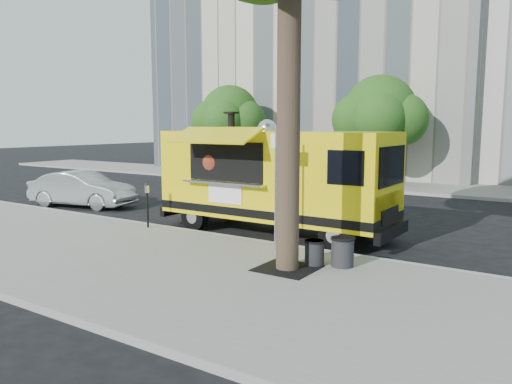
# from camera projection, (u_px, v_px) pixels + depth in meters

# --- Properties ---
(ground) EXTENTS (120.00, 120.00, 0.00)m
(ground) POSITION_uv_depth(u_px,v_px,m) (257.00, 236.00, 14.32)
(ground) COLOR black
(ground) RESTS_ON ground
(sidewalk) EXTENTS (60.00, 6.00, 0.15)m
(sidewalk) POSITION_uv_depth(u_px,v_px,m) (158.00, 266.00, 11.00)
(sidewalk) COLOR gray
(sidewalk) RESTS_ON ground
(curb) EXTENTS (60.00, 0.14, 0.16)m
(curb) POSITION_uv_depth(u_px,v_px,m) (238.00, 240.00, 13.54)
(curb) COLOR #999993
(curb) RESTS_ON ground
(far_sidewalk) EXTENTS (60.00, 5.00, 0.15)m
(far_sidewalk) POSITION_uv_depth(u_px,v_px,m) (402.00, 186.00, 25.48)
(far_sidewalk) COLOR gray
(far_sidewalk) RESTS_ON ground
(tree_well) EXTENTS (1.20, 1.20, 0.02)m
(tree_well) POSITION_uv_depth(u_px,v_px,m) (287.00, 268.00, 10.57)
(tree_well) COLOR black
(tree_well) RESTS_ON sidewalk
(far_tree_a) EXTENTS (3.42, 3.42, 5.36)m
(far_tree_a) POSITION_uv_depth(u_px,v_px,m) (230.00, 115.00, 29.45)
(far_tree_a) COLOR #33261C
(far_tree_a) RESTS_ON far_sidewalk
(far_tree_b) EXTENTS (3.60, 3.60, 5.50)m
(far_tree_b) POSITION_uv_depth(u_px,v_px,m) (380.00, 112.00, 24.87)
(far_tree_b) COLOR #33261C
(far_tree_b) RESTS_ON far_sidewalk
(sign_post) EXTENTS (0.28, 0.06, 3.00)m
(sign_post) POSITION_uv_depth(u_px,v_px,m) (276.00, 181.00, 11.95)
(sign_post) COLOR silver
(sign_post) RESTS_ON sidewalk
(parking_meter) EXTENTS (0.11, 0.11, 1.33)m
(parking_meter) POSITION_uv_depth(u_px,v_px,m) (147.00, 200.00, 14.71)
(parking_meter) COLOR black
(parking_meter) RESTS_ON sidewalk
(food_truck) EXTENTS (7.17, 3.31, 3.54)m
(food_truck) POSITION_uv_depth(u_px,v_px,m) (274.00, 177.00, 14.46)
(food_truck) COLOR yellow
(food_truck) RESTS_ON ground
(sedan) EXTENTS (4.41, 2.37, 1.38)m
(sedan) POSITION_uv_depth(u_px,v_px,m) (82.00, 189.00, 19.39)
(sedan) COLOR #B4B6BB
(sedan) RESTS_ON ground
(trash_bin_left) EXTENTS (0.46, 0.46, 0.55)m
(trash_bin_left) POSITION_uv_depth(u_px,v_px,m) (314.00, 252.00, 10.81)
(trash_bin_left) COLOR black
(trash_bin_left) RESTS_ON sidewalk
(trash_bin_right) EXTENTS (0.53, 0.53, 0.63)m
(trash_bin_right) POSITION_uv_depth(u_px,v_px,m) (343.00, 251.00, 10.70)
(trash_bin_right) COLOR black
(trash_bin_right) RESTS_ON sidewalk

